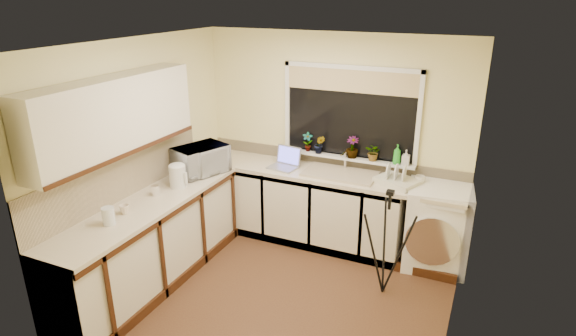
{
  "coord_description": "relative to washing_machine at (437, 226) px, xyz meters",
  "views": [
    {
      "loc": [
        1.72,
        -3.64,
        2.87
      ],
      "look_at": [
        -0.16,
        0.55,
        1.15
      ],
      "focal_mm": 29.65,
      "sensor_mm": 36.0,
      "label": 1
    }
  ],
  "objects": [
    {
      "name": "window_blind",
      "position": [
        -1.11,
        0.22,
        1.46
      ],
      "size": [
        1.5,
        0.02,
        0.25
      ],
      "primitive_type": "cube",
      "color": "tan",
      "rests_on": "wall_back"
    },
    {
      "name": "plant_d",
      "position": [
        -0.79,
        0.17,
        0.69
      ],
      "size": [
        0.21,
        0.19,
        0.2
      ],
      "primitive_type": "imported",
      "rotation": [
        0.0,
        0.0,
        -0.23
      ],
      "color": "#999999",
      "rests_on": "windowsill"
    },
    {
      "name": "kettle",
      "position": [
        -2.58,
        -1.08,
        0.55
      ],
      "size": [
        0.18,
        0.18,
        0.24
      ],
      "primitive_type": "cylinder",
      "color": "silver",
      "rests_on": "worktop_left"
    },
    {
      "name": "cup_back",
      "position": [
        -0.24,
        0.06,
        0.48
      ],
      "size": [
        0.14,
        0.14,
        0.09
      ],
      "primitive_type": "imported",
      "rotation": [
        0.0,
        0.0,
        -0.24
      ],
      "color": "white",
      "rests_on": "worktop_back"
    },
    {
      "name": "worktop_back",
      "position": [
        -1.31,
        -0.04,
        0.42
      ],
      "size": [
        3.2,
        0.6,
        0.04
      ],
      "primitive_type": "cube",
      "color": "beige",
      "rests_on": "base_cabinet_back"
    },
    {
      "name": "washing_machine",
      "position": [
        0.0,
        0.0,
        0.0
      ],
      "size": [
        0.72,
        0.71,
        0.93
      ],
      "primitive_type": "cube",
      "rotation": [
        0.0,
        0.0,
        0.12
      ],
      "color": "white",
      "rests_on": "floor"
    },
    {
      "name": "soap_bottle_clear",
      "position": [
        -0.43,
        0.17,
        0.67
      ],
      "size": [
        0.08,
        0.08,
        0.18
      ],
      "primitive_type": "imported",
      "rotation": [
        0.0,
        0.0,
        0.04
      ],
      "color": "#999999",
      "rests_on": "windowsill"
    },
    {
      "name": "glass_jug",
      "position": [
        -2.62,
        -2.05,
        0.52
      ],
      "size": [
        0.11,
        0.11,
        0.16
      ],
      "primitive_type": "cylinder",
      "color": "white",
      "rests_on": "worktop_left"
    },
    {
      "name": "faucet",
      "position": [
        -1.11,
        0.14,
        0.56
      ],
      "size": [
        0.03,
        0.03,
        0.24
      ],
      "primitive_type": "cylinder",
      "color": "silver",
      "rests_on": "worktop_back"
    },
    {
      "name": "wall_right",
      "position": [
        0.29,
        -1.24,
        0.76
      ],
      "size": [
        0.0,
        3.0,
        3.0
      ],
      "primitive_type": "plane",
      "rotation": [
        1.57,
        0.0,
        -1.57
      ],
      "color": "#F6EAA4",
      "rests_on": "ground"
    },
    {
      "name": "ceiling",
      "position": [
        -1.31,
        -1.24,
        1.99
      ],
      "size": [
        3.2,
        3.2,
        0.0
      ],
      "primitive_type": "plane",
      "rotation": [
        3.14,
        0.0,
        0.0
      ],
      "color": "white",
      "rests_on": "ground"
    },
    {
      "name": "window_glass",
      "position": [
        -1.11,
        0.25,
        1.09
      ],
      "size": [
        1.5,
        0.02,
        1.0
      ],
      "primitive_type": "cube",
      "color": "black",
      "rests_on": "wall_back"
    },
    {
      "name": "microwave",
      "position": [
        -2.58,
        -0.63,
        0.6
      ],
      "size": [
        0.57,
        0.68,
        0.32
      ],
      "primitive_type": "imported",
      "rotation": [
        0.0,
        0.0,
        1.2
      ],
      "color": "silver",
      "rests_on": "worktop_left"
    },
    {
      "name": "plant_b",
      "position": [
        -1.44,
        0.16,
        0.7
      ],
      "size": [
        0.14,
        0.12,
        0.22
      ],
      "primitive_type": "imported",
      "rotation": [
        0.0,
        0.0,
        0.19
      ],
      "color": "#999999",
      "rests_on": "windowsill"
    },
    {
      "name": "windowsill",
      "position": [
        -1.11,
        0.19,
        0.57
      ],
      "size": [
        1.6,
        0.14,
        0.03
      ],
      "primitive_type": "cube",
      "color": "white",
      "rests_on": "wall_back"
    },
    {
      "name": "sink",
      "position": [
        -1.11,
        -0.04,
        0.45
      ],
      "size": [
        0.82,
        0.46,
        0.03
      ],
      "primitive_type": "cube",
      "color": "tan",
      "rests_on": "worktop_back"
    },
    {
      "name": "plant_c",
      "position": [
        -1.04,
        0.17,
        0.71
      ],
      "size": [
        0.17,
        0.17,
        0.25
      ],
      "primitive_type": "imported",
      "rotation": [
        0.0,
        0.0,
        0.25
      ],
      "color": "#999999",
      "rests_on": "windowsill"
    },
    {
      "name": "floor",
      "position": [
        -1.31,
        -1.24,
        -0.46
      ],
      "size": [
        3.2,
        3.2,
        0.0
      ],
      "primitive_type": "plane",
      "color": "brown",
      "rests_on": "ground"
    },
    {
      "name": "laptop",
      "position": [
        -1.78,
        -0.06,
        0.5
      ],
      "size": [
        0.36,
        0.33,
        0.24
      ],
      "rotation": [
        0.0,
        0.0,
        -0.16
      ],
      "color": "#94949B",
      "rests_on": "worktop_back"
    },
    {
      "name": "base_cabinet_back",
      "position": [
        -1.63,
        -0.04,
        -0.03
      ],
      "size": [
        2.55,
        0.6,
        0.86
      ],
      "primitive_type": "cube",
      "color": "silver",
      "rests_on": "floor"
    },
    {
      "name": "base_cabinet_left",
      "position": [
        -2.61,
        -1.54,
        -0.03
      ],
      "size": [
        0.54,
        2.4,
        0.86
      ],
      "primitive_type": "cube",
      "color": "silver",
      "rests_on": "floor"
    },
    {
      "name": "splashback_left",
      "position": [
        -2.9,
        -1.54,
        0.66
      ],
      "size": [
        0.02,
        2.4,
        0.45
      ],
      "primitive_type": "cube",
      "color": "beige",
      "rests_on": "wall_left"
    },
    {
      "name": "wall_front",
      "position": [
        -1.31,
        -2.74,
        0.76
      ],
      "size": [
        3.2,
        0.0,
        3.2
      ],
      "primitive_type": "plane",
      "rotation": [
        -1.57,
        0.0,
        0.0
      ],
      "color": "#F6EAA4",
      "rests_on": "ground"
    },
    {
      "name": "plant_a",
      "position": [
        -1.6,
        0.19,
        0.7
      ],
      "size": [
        0.14,
        0.11,
        0.23
      ],
      "primitive_type": "imported",
      "rotation": [
        0.0,
        0.0,
        0.31
      ],
      "color": "#999999",
      "rests_on": "windowsill"
    },
    {
      "name": "wall_left",
      "position": [
        -2.91,
        -1.24,
        0.76
      ],
      "size": [
        0.0,
        3.0,
        3.0
      ],
      "primitive_type": "plane",
      "rotation": [
        1.57,
        0.0,
        1.57
      ],
      "color": "#F6EAA4",
      "rests_on": "ground"
    },
    {
      "name": "worktop_left",
      "position": [
        -2.61,
        -1.54,
        0.42
      ],
      "size": [
        0.6,
        2.4,
        0.04
      ],
      "primitive_type": "cube",
      "color": "beige",
      "rests_on": "base_cabinet_left"
    },
    {
      "name": "cup_left",
      "position": [
        -2.64,
        -1.82,
        0.48
      ],
      "size": [
        0.1,
        0.1,
        0.09
      ],
      "primitive_type": "imported",
      "rotation": [
        0.0,
        0.0,
        -0.03
      ],
      "color": "beige",
      "rests_on": "worktop_left"
    },
    {
      "name": "splashback_back",
      "position": [
        -1.31,
        0.25,
        0.51
      ],
      "size": [
        3.2,
        0.02,
        0.14
      ],
      "primitive_type": "cube",
      "color": "beige",
      "rests_on": "wall_back"
    },
    {
      "name": "tripod",
      "position": [
        -0.38,
        -0.76,
        0.09
      ],
      "size": [
        0.64,
        0.64,
        1.12
      ],
      "primitive_type": null,
      "rotation": [
        0.0,
        0.0,
        -0.19
      ],
      "color": "black",
      "rests_on": "floor"
    },
    {
      "name": "upper_cabinet",
      "position": [
        -2.75,
        -1.69,
        1.34
      ],
      "size": [
        0.28,
        1.9,
        0.7
      ],
      "primitive_type": "cube",
      "color": "silver",
      "rests_on": "wall_left"
    },
    {
      "name": "dish_rack",
      "position": [
        -0.45,
        -0.05,
        0.47
      ],
      "size": [
        0.53,
        0.47,
        0.06
      ],
      "primitive_type": "cube",
      "rotation": [
        0.0,
        0.0,
        -0.42
      ],
      "color": "beige",
      "rests_on": "worktop_back"
    },
    {
      "name": "wall_back",
      "position": [
        -1.31,
        0.26,
        0.76
      ],
      "size": [
        3.2,
        0.0,
        3.2
      ],
      "primitive_type": "plane",
      "rotation": [
        1.57,
        0.0,
        0.0
      ],
      "color": "#F6EAA4",
      "rests_on": "ground"
    },
    {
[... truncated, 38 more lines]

